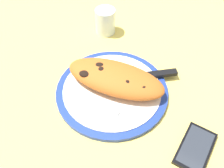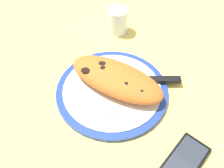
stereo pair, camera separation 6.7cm
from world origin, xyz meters
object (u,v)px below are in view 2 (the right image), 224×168
(calzone, at_px, (115,78))
(fork, at_px, (94,104))
(knife, at_px, (152,80))
(plate, at_px, (112,90))
(smartphone, at_px, (185,160))
(water_glass, at_px, (118,23))

(calzone, xyz_separation_m, fork, (0.00, -0.09, -0.03))
(knife, bearing_deg, plate, -127.61)
(smartphone, bearing_deg, fork, -175.61)
(smartphone, height_order, water_glass, water_glass)
(calzone, bearing_deg, knife, 44.33)
(plate, height_order, knife, knife)
(fork, bearing_deg, calzone, 91.03)
(water_glass, bearing_deg, fork, -63.00)
(calzone, height_order, water_glass, water_glass)
(plate, xyz_separation_m, calzone, (-0.00, 0.02, 0.04))
(plate, bearing_deg, knife, 52.39)
(calzone, relative_size, fork, 1.89)
(knife, bearing_deg, smartphone, -37.72)
(plate, relative_size, calzone, 1.08)
(knife, relative_size, smartphone, 1.57)
(calzone, distance_m, water_glass, 0.26)
(calzone, height_order, fork, calzone)
(calzone, relative_size, knife, 1.47)
(smartphone, xyz_separation_m, water_glass, (-0.41, 0.28, 0.03))
(calzone, xyz_separation_m, knife, (0.07, 0.07, -0.02))
(fork, relative_size, knife, 0.78)
(plate, height_order, smartphone, plate)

